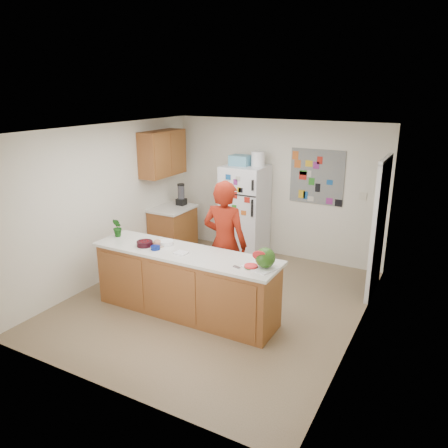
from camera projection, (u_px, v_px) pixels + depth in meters
The scene contains 26 objects.
floor at pixel (216, 302), 6.47m from camera, with size 4.00×4.50×0.02m, color brown.
wall_back at pixel (276, 189), 7.98m from camera, with size 4.00×0.02×2.50m, color beige.
wall_left at pixel (107, 203), 7.00m from camera, with size 0.02×4.50×2.50m, color beige.
wall_right at pixel (363, 244), 5.18m from camera, with size 0.02×4.50×2.50m, color beige.
ceiling at pixel (215, 129), 5.71m from camera, with size 4.00×4.50×0.02m, color white.
doorway at pixel (380, 229), 6.47m from camera, with size 0.03×0.85×2.04m, color black.
peninsula_base at pixel (185, 284), 6.00m from camera, with size 2.60×0.62×0.88m, color brown.
peninsula_top at pixel (184, 253), 5.86m from camera, with size 2.68×0.70×0.04m, color silver.
side_counter_base at pixel (173, 231), 8.23m from camera, with size 0.60×0.80×0.86m, color brown.
side_counter_top at pixel (172, 208), 8.10m from camera, with size 0.64×0.84×0.04m, color silver.
upper_cabinets at pixel (163, 153), 7.81m from camera, with size 0.35×1.00×0.80m, color brown.
refrigerator at pixel (245, 212), 7.99m from camera, with size 0.75×0.70×1.70m, color silver.
fridge_top_bin at pixel (240, 160), 7.75m from camera, with size 0.35×0.28×0.18m, color #5999B2.
photo_collage at pixel (317, 177), 7.54m from camera, with size 0.95×0.01×0.95m, color slate.
person at pixel (225, 244), 6.18m from camera, with size 0.67×0.44×1.83m, color maroon.
blender_appliance at pixel (181, 195), 8.21m from camera, with size 0.12×0.12×0.38m, color black.
cutting_board at pixel (260, 267), 5.34m from camera, with size 0.38×0.29×0.01m, color white.
watermelon at pixel (265, 258), 5.29m from camera, with size 0.25×0.25×0.25m, color #236313.
watermelon_slice at pixel (251, 266), 5.33m from camera, with size 0.16×0.16×0.02m, color #C53E31.
cherry_bowl at pixel (145, 244), 6.06m from camera, with size 0.22×0.22×0.07m, color black.
white_bowl at pixel (166, 243), 6.11m from camera, with size 0.20×0.20×0.06m, color white.
cobalt_bowl at pixel (155, 248), 5.93m from camera, with size 0.13×0.13×0.05m, color navy.
plate at pixel (157, 245), 6.09m from camera, with size 0.24×0.24×0.02m, color beige.
paper_towel at pixel (181, 253), 5.78m from camera, with size 0.17×0.15×0.02m, color white.
keys at pixel (237, 267), 5.34m from camera, with size 0.10×0.04×0.01m, color gray.
potted_plant at pixel (118, 228), 6.40m from camera, with size 0.16×0.13×0.28m, color #1A4112.
Camera 1 is at (2.88, -5.06, 3.03)m, focal length 35.00 mm.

